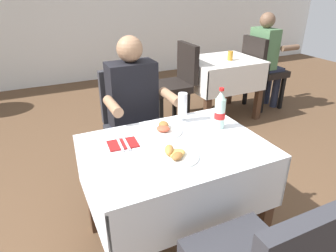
# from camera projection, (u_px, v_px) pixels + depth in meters

# --- Properties ---
(ground_plane) EXTENTS (11.00, 11.00, 0.00)m
(ground_plane) POSITION_uv_depth(u_px,v_px,m) (166.00, 248.00, 2.01)
(ground_plane) COLOR brown
(main_dining_table) EXTENTS (1.04, 0.77, 0.74)m
(main_dining_table) POSITION_uv_depth(u_px,v_px,m) (175.00, 171.00, 1.83)
(main_dining_table) COLOR white
(main_dining_table) RESTS_ON ground
(chair_far_diner_seat) EXTENTS (0.44, 0.50, 0.97)m
(chair_far_diner_seat) POSITION_uv_depth(u_px,v_px,m) (133.00, 123.00, 2.47)
(chair_far_diner_seat) COLOR #2D2D33
(chair_far_diner_seat) RESTS_ON ground
(seated_diner_far) EXTENTS (0.50, 0.46, 1.26)m
(seated_diner_far) POSITION_uv_depth(u_px,v_px,m) (135.00, 110.00, 2.31)
(seated_diner_far) COLOR #282D42
(seated_diner_far) RESTS_ON ground
(plate_near_camera) EXTENTS (0.24, 0.24, 0.06)m
(plate_near_camera) POSITION_uv_depth(u_px,v_px,m) (176.00, 155.00, 1.63)
(plate_near_camera) COLOR white
(plate_near_camera) RESTS_ON main_dining_table
(plate_far_diner) EXTENTS (0.22, 0.22, 0.06)m
(plate_far_diner) POSITION_uv_depth(u_px,v_px,m) (164.00, 129.00, 1.90)
(plate_far_diner) COLOR white
(plate_far_diner) RESTS_ON main_dining_table
(beer_glass_left) EXTENTS (0.07, 0.07, 0.20)m
(beer_glass_left) POSITION_uv_depth(u_px,v_px,m) (182.00, 107.00, 2.01)
(beer_glass_left) COLOR white
(beer_glass_left) RESTS_ON main_dining_table
(cola_bottle_primary) EXTENTS (0.07, 0.07, 0.27)m
(cola_bottle_primary) POSITION_uv_depth(u_px,v_px,m) (220.00, 111.00, 1.91)
(cola_bottle_primary) COLOR silver
(cola_bottle_primary) RESTS_ON main_dining_table
(napkin_cutlery_set) EXTENTS (0.18, 0.19, 0.01)m
(napkin_cutlery_set) POSITION_uv_depth(u_px,v_px,m) (123.00, 144.00, 1.76)
(napkin_cutlery_set) COLOR maroon
(napkin_cutlery_set) RESTS_ON main_dining_table
(background_dining_table) EXTENTS (0.87, 0.73, 0.74)m
(background_dining_table) POSITION_uv_depth(u_px,v_px,m) (221.00, 75.00, 3.76)
(background_dining_table) COLOR white
(background_dining_table) RESTS_ON ground
(background_chair_left) EXTENTS (0.50, 0.44, 0.97)m
(background_chair_left) POSITION_uv_depth(u_px,v_px,m) (175.00, 81.00, 3.51)
(background_chair_left) COLOR black
(background_chair_left) RESTS_ON ground
(background_chair_right) EXTENTS (0.50, 0.44, 0.97)m
(background_chair_right) POSITION_uv_depth(u_px,v_px,m) (261.00, 68.00, 4.00)
(background_chair_right) COLOR black
(background_chair_right) RESTS_ON ground
(background_patron) EXTENTS (0.46, 0.50, 1.26)m
(background_patron) POSITION_uv_depth(u_px,v_px,m) (266.00, 56.00, 3.95)
(background_patron) COLOR #282D42
(background_patron) RESTS_ON ground
(background_table_tumbler) EXTENTS (0.06, 0.06, 0.11)m
(background_table_tumbler) POSITION_uv_depth(u_px,v_px,m) (230.00, 56.00, 3.60)
(background_table_tumbler) COLOR #C68928
(background_table_tumbler) RESTS_ON background_dining_table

